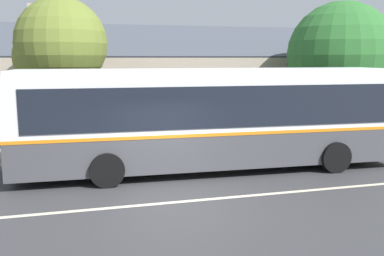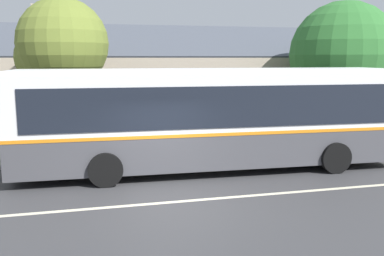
{
  "view_description": "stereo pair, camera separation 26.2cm",
  "coord_description": "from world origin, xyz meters",
  "views": [
    {
      "loc": [
        -2.25,
        -10.24,
        3.66
      ],
      "look_at": [
        1.61,
        4.17,
        1.2
      ],
      "focal_mm": 40.0,
      "sensor_mm": 36.0,
      "label": 1
    },
    {
      "loc": [
        -2.0,
        -10.31,
        3.66
      ],
      "look_at": [
        1.61,
        4.17,
        1.2
      ],
      "focal_mm": 40.0,
      "sensor_mm": 36.0,
      "label": 2
    }
  ],
  "objects": [
    {
      "name": "ground_plane",
      "position": [
        0.0,
        0.0,
        0.0
      ],
      "size": [
        300.0,
        300.0,
        0.0
      ],
      "primitive_type": "plane",
      "color": "#38383A"
    },
    {
      "name": "street_tree_secondary",
      "position": [
        -2.93,
        7.06,
        4.06
      ],
      "size": [
        3.59,
        3.46,
        5.92
      ],
      "color": "#4C3828",
      "rests_on": "ground"
    },
    {
      "name": "lane_divider_stripe",
      "position": [
        0.0,
        0.0,
        0.0
      ],
      "size": [
        60.0,
        0.16,
        0.01
      ],
      "primitive_type": "cube",
      "color": "beige",
      "rests_on": "ground"
    },
    {
      "name": "street_tree_primary",
      "position": [
        9.35,
        6.81,
        3.66
      ],
      "size": [
        4.75,
        4.75,
        6.16
      ],
      "color": "#4C3828",
      "rests_on": "ground"
    },
    {
      "name": "sidewalk_far",
      "position": [
        0.0,
        6.0,
        0.07
      ],
      "size": [
        60.0,
        3.0,
        0.15
      ],
      "primitive_type": "cube",
      "color": "gray",
      "rests_on": "ground"
    },
    {
      "name": "bench_down_street",
      "position": [
        -1.89,
        5.63,
        0.57
      ],
      "size": [
        1.7,
        0.51,
        0.94
      ],
      "color": "brown",
      "rests_on": "sidewalk_far"
    },
    {
      "name": "transit_bus",
      "position": [
        1.92,
        2.9,
        1.77
      ],
      "size": [
        12.52,
        3.08,
        3.31
      ],
      "color": "#47474C",
      "rests_on": "ground"
    },
    {
      "name": "community_building",
      "position": [
        2.94,
        13.62,
        1.96
      ],
      "size": [
        26.83,
        8.5,
        6.47
      ],
      "color": "tan",
      "rests_on": "ground"
    }
  ]
}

